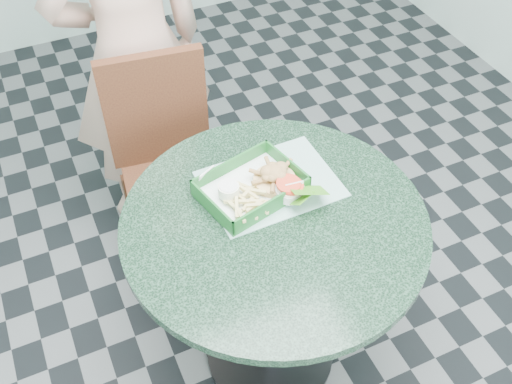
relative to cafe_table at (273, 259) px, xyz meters
name	(u,v)px	position (x,y,z in m)	size (l,w,h in m)	color
floor	(270,353)	(0.00, 0.00, -0.58)	(4.00, 5.00, 0.02)	#303335
cafe_table	(273,259)	(0.00, 0.00, 0.00)	(0.88, 0.88, 0.75)	#2C2C30
dining_chair	(169,159)	(-0.14, 0.61, -0.05)	(0.37, 0.37, 0.93)	#401D0F
diner_person	(131,35)	(-0.14, 0.90, 0.32)	(0.65, 0.43, 1.79)	beige
placemat	(270,188)	(0.05, 0.13, 0.17)	(0.39, 0.29, 0.00)	#86B7AE
food_basket	(251,194)	(-0.02, 0.12, 0.19)	(0.29, 0.21, 0.06)	#196024
crab_sandwich	(276,184)	(0.05, 0.10, 0.22)	(0.13, 0.13, 0.07)	tan
fries_pile	(240,201)	(-0.07, 0.09, 0.21)	(0.12, 0.13, 0.05)	#E4D17E
sauce_ramekin	(227,190)	(-0.09, 0.13, 0.22)	(0.06, 0.06, 0.04)	white
garnish_cup	(291,201)	(0.06, 0.02, 0.21)	(0.13, 0.12, 0.05)	silver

